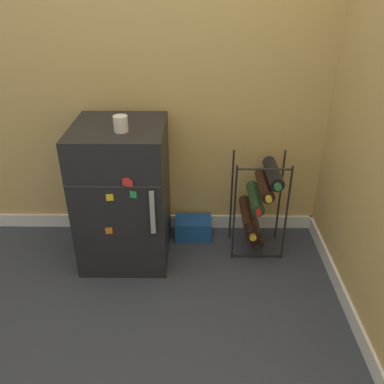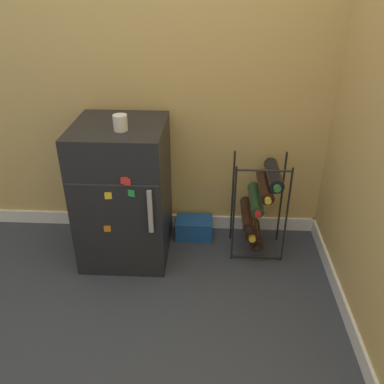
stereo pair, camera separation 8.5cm
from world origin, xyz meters
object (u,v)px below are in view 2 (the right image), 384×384
(mini_fridge, at_px, (124,192))
(fridge_top_cup, at_px, (120,123))
(soda_box, at_px, (194,228))
(wine_rack, at_px, (258,205))

(mini_fridge, xyz_separation_m, fridge_top_cup, (0.03, -0.08, 0.45))
(soda_box, bearing_deg, mini_fridge, -156.77)
(wine_rack, distance_m, soda_box, 0.47)
(wine_rack, bearing_deg, soda_box, 161.87)
(fridge_top_cup, bearing_deg, soda_box, 35.00)
(wine_rack, height_order, fridge_top_cup, fridge_top_cup)
(wine_rack, height_order, soda_box, wine_rack)
(soda_box, xyz_separation_m, fridge_top_cup, (-0.36, -0.25, 0.79))
(mini_fridge, bearing_deg, wine_rack, 3.37)
(soda_box, bearing_deg, wine_rack, -18.13)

